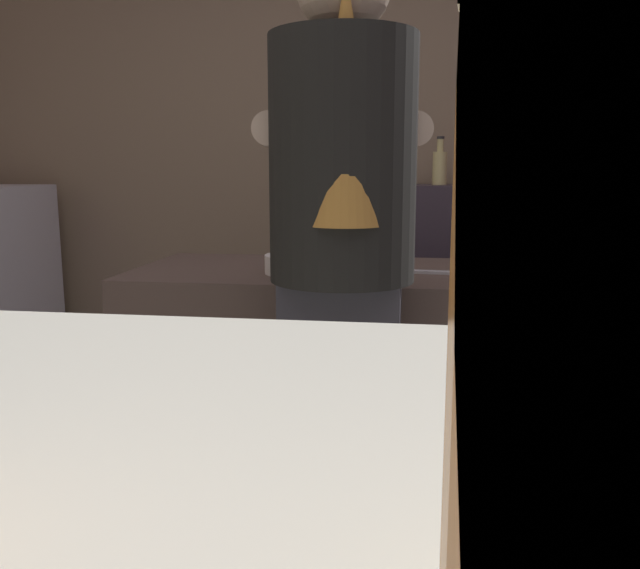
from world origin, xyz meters
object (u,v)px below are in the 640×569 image
(chefs_knife, at_px, (452,273))
(bottle_hot_sauce, at_px, (499,164))
(bottle_soy, at_px, (440,166))
(mixing_bowl, at_px, (299,264))
(bartender, at_px, (342,255))

(chefs_knife, relative_size, bottle_hot_sauce, 0.99)
(chefs_knife, xyz_separation_m, bottle_soy, (-0.00, 1.21, 0.31))
(bottle_hot_sauce, xyz_separation_m, bottle_soy, (-0.27, -0.02, -0.01))
(bottle_hot_sauce, distance_m, bottle_soy, 0.27)
(mixing_bowl, distance_m, bottle_soy, 1.36)
(bartender, relative_size, chefs_knife, 7.10)
(chefs_knife, distance_m, bottle_hot_sauce, 1.31)
(chefs_knife, bearing_deg, bartender, -118.00)
(chefs_knife, distance_m, bottle_soy, 1.25)
(mixing_bowl, distance_m, chefs_knife, 0.45)
(mixing_bowl, height_order, chefs_knife, mixing_bowl)
(bottle_soy, bearing_deg, bartender, -99.65)
(bartender, bearing_deg, bottle_soy, -19.75)
(bartender, height_order, bottle_hot_sauce, bartender)
(mixing_bowl, height_order, bottle_soy, bottle_soy)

